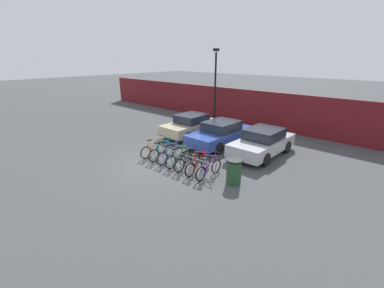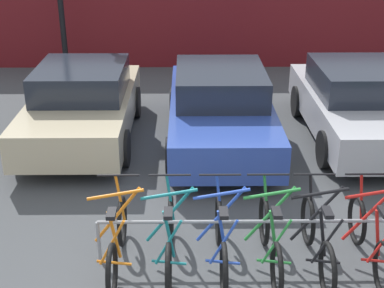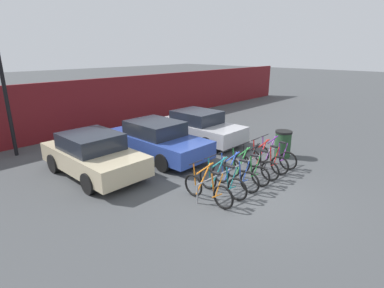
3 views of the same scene
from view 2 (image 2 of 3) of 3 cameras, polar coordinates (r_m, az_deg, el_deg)
name	(u,v)px [view 2 (image 2 of 3)]	position (r m, az deg, el deg)	size (l,w,h in m)	color
hoarding_wall	(196,19)	(14.63, 0.40, 13.24)	(36.00, 0.16, 2.62)	maroon
bike_rack	(268,225)	(6.66, 8.09, -8.59)	(4.20, 0.04, 0.57)	gray
bicycle_orange	(117,241)	(6.58, -7.99, -10.23)	(0.68, 1.71, 1.05)	black
bicycle_teal	(170,241)	(6.53, -2.40, -10.28)	(0.68, 1.71, 1.05)	black
bicycle_blue	(221,241)	(6.54, 3.12, -10.24)	(0.68, 1.71, 1.05)	black
bicycle_green	(270,240)	(6.61, 8.34, -10.12)	(0.68, 1.71, 1.05)	black
bicycle_black	(317,240)	(6.72, 13.22, -9.93)	(0.68, 1.71, 1.05)	black
bicycle_red	(370,240)	(6.89, 18.47, -9.65)	(0.68, 1.71, 1.05)	black
car_beige	(83,104)	(10.16, -11.57, 4.20)	(1.91, 4.00, 1.40)	#C1B28E
car_blue	(220,107)	(9.79, 3.01, 3.92)	(1.91, 4.35, 1.40)	#2D479E
car_silver	(358,104)	(10.45, 17.26, 4.14)	(1.91, 4.16, 1.40)	#B7B7BC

